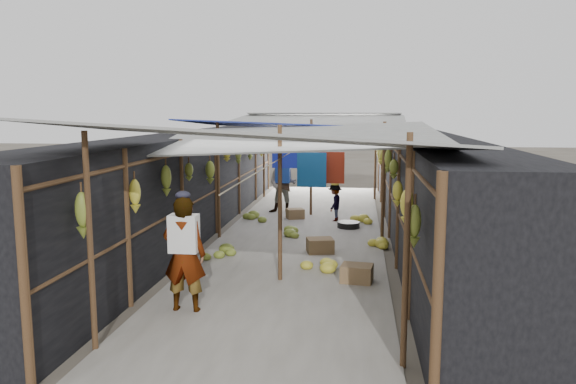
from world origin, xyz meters
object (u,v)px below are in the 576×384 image
at_px(vendor_seated, 335,203).
at_px(crate_near, 320,246).
at_px(black_basin, 348,225).
at_px(vendor_elderly, 184,254).
at_px(shopper_blue, 283,184).

bearing_deg(vendor_seated, crate_near, 8.39).
bearing_deg(black_basin, vendor_seated, 113.98).
bearing_deg(vendor_elderly, crate_near, -115.97).
relative_size(black_basin, vendor_seated, 0.55).
distance_m(crate_near, vendor_elderly, 3.93).
height_order(crate_near, black_basin, crate_near).
bearing_deg(vendor_seated, shopper_blue, -111.31).
bearing_deg(black_basin, crate_near, -101.66).
xyz_separation_m(black_basin, shopper_blue, (-1.84, 1.76, 0.75)).
height_order(black_basin, shopper_blue, shopper_blue).
relative_size(crate_near, vendor_seated, 0.53).
relative_size(black_basin, shopper_blue, 0.32).
height_order(crate_near, shopper_blue, shopper_blue).
bearing_deg(crate_near, vendor_elderly, -129.29).
xyz_separation_m(shopper_blue, vendor_seated, (1.47, -0.93, -0.35)).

